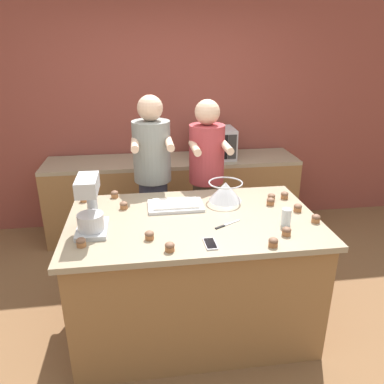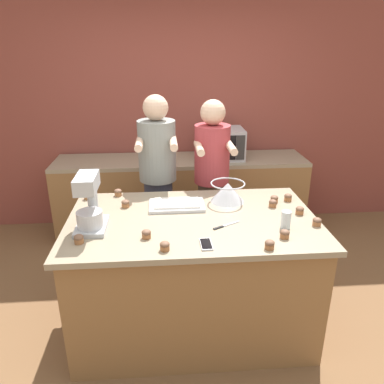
{
  "view_description": "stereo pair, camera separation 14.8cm",
  "coord_description": "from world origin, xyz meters",
  "px_view_note": "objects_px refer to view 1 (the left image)",
  "views": [
    {
      "loc": [
        -0.34,
        -2.39,
        2.09
      ],
      "look_at": [
        0.0,
        0.05,
        1.11
      ],
      "focal_mm": 35.0,
      "sensor_mm": 36.0,
      "label": 1
    },
    {
      "loc": [
        -0.2,
        -2.4,
        2.09
      ],
      "look_at": [
        0.0,
        0.05,
        1.11
      ],
      "focal_mm": 35.0,
      "sensor_mm": 36.0,
      "label": 2
    }
  ],
  "objects_px": {
    "cupcake_6": "(170,247)",
    "cupcake_8": "(298,208)",
    "person_left": "(153,185)",
    "cupcake_12": "(149,235)",
    "stand_mixer": "(90,208)",
    "drinking_glass": "(286,217)",
    "person_right": "(206,184)",
    "baking_tray": "(176,205)",
    "cupcake_9": "(287,231)",
    "knife": "(226,225)",
    "cupcake_4": "(316,218)",
    "microwave_oven": "(214,143)",
    "cupcake_11": "(81,242)",
    "cell_phone": "(210,244)",
    "cupcake_5": "(124,205)",
    "mixing_bowl": "(225,191)",
    "cupcake_2": "(271,201)",
    "cupcake_3": "(271,197)",
    "cupcake_10": "(84,198)",
    "cupcake_7": "(273,242)"
  },
  "relations": [
    {
      "from": "cupcake_6",
      "to": "cupcake_8",
      "type": "xyz_separation_m",
      "value": [
        0.99,
        0.44,
        0.0
      ]
    },
    {
      "from": "person_left",
      "to": "cupcake_12",
      "type": "distance_m",
      "value": 1.09
    },
    {
      "from": "stand_mixer",
      "to": "cupcake_12",
      "type": "relative_size",
      "value": 6.37
    },
    {
      "from": "cupcake_2",
      "to": "cupcake_4",
      "type": "distance_m",
      "value": 0.4
    },
    {
      "from": "person_right",
      "to": "cupcake_11",
      "type": "bearing_deg",
      "value": -131.1
    },
    {
      "from": "mixing_bowl",
      "to": "knife",
      "type": "xyz_separation_m",
      "value": [
        -0.09,
        -0.43,
        -0.08
      ]
    },
    {
      "from": "person_right",
      "to": "cupcake_4",
      "type": "height_order",
      "value": "person_right"
    },
    {
      "from": "cell_phone",
      "to": "cupcake_8",
      "type": "height_order",
      "value": "cupcake_8"
    },
    {
      "from": "stand_mixer",
      "to": "drinking_glass",
      "type": "xyz_separation_m",
      "value": [
        1.3,
        -0.09,
        -0.11
      ]
    },
    {
      "from": "microwave_oven",
      "to": "cupcake_11",
      "type": "height_order",
      "value": "microwave_oven"
    },
    {
      "from": "mixing_bowl",
      "to": "cupcake_3",
      "type": "xyz_separation_m",
      "value": [
        0.36,
        -0.06,
        -0.05
      ]
    },
    {
      "from": "knife",
      "to": "cupcake_9",
      "type": "height_order",
      "value": "cupcake_9"
    },
    {
      "from": "microwave_oven",
      "to": "cupcake_2",
      "type": "height_order",
      "value": "microwave_oven"
    },
    {
      "from": "cell_phone",
      "to": "stand_mixer",
      "type": "bearing_deg",
      "value": 158.97
    },
    {
      "from": "stand_mixer",
      "to": "baking_tray",
      "type": "relative_size",
      "value": 0.92
    },
    {
      "from": "drinking_glass",
      "to": "mixing_bowl",
      "type": "bearing_deg",
      "value": 122.7
    },
    {
      "from": "cupcake_7",
      "to": "cupcake_10",
      "type": "height_order",
      "value": "same"
    },
    {
      "from": "baking_tray",
      "to": "cupcake_3",
      "type": "relative_size",
      "value": 6.95
    },
    {
      "from": "mixing_bowl",
      "to": "baking_tray",
      "type": "bearing_deg",
      "value": -168.62
    },
    {
      "from": "cupcake_2",
      "to": "cupcake_7",
      "type": "distance_m",
      "value": 0.65
    },
    {
      "from": "microwave_oven",
      "to": "cupcake_10",
      "type": "xyz_separation_m",
      "value": [
        -1.28,
        -1.2,
        -0.1
      ]
    },
    {
      "from": "cell_phone",
      "to": "cupcake_7",
      "type": "bearing_deg",
      "value": -11.21
    },
    {
      "from": "person_left",
      "to": "cupcake_10",
      "type": "distance_m",
      "value": 0.69
    },
    {
      "from": "drinking_glass",
      "to": "cupcake_6",
      "type": "distance_m",
      "value": 0.85
    },
    {
      "from": "person_left",
      "to": "cupcake_5",
      "type": "height_order",
      "value": "person_left"
    },
    {
      "from": "person_left",
      "to": "cupcake_11",
      "type": "distance_m",
      "value": 1.22
    },
    {
      "from": "knife",
      "to": "cupcake_4",
      "type": "relative_size",
      "value": 3.33
    },
    {
      "from": "stand_mixer",
      "to": "cupcake_4",
      "type": "relative_size",
      "value": 6.37
    },
    {
      "from": "cupcake_8",
      "to": "mixing_bowl",
      "type": "bearing_deg",
      "value": 149.98
    },
    {
      "from": "cell_phone",
      "to": "mixing_bowl",
      "type": "bearing_deg",
      "value": 70.02
    },
    {
      "from": "person_right",
      "to": "knife",
      "type": "distance_m",
      "value": 0.96
    },
    {
      "from": "person_left",
      "to": "cupcake_12",
      "type": "relative_size",
      "value": 28.28
    },
    {
      "from": "cupcake_3",
      "to": "cupcake_6",
      "type": "xyz_separation_m",
      "value": [
        -0.86,
        -0.66,
        0.0
      ]
    },
    {
      "from": "cupcake_11",
      "to": "cupcake_2",
      "type": "bearing_deg",
      "value": 18.47
    },
    {
      "from": "person_right",
      "to": "baking_tray",
      "type": "bearing_deg",
      "value": -119.53
    },
    {
      "from": "drinking_glass",
      "to": "cupcake_3",
      "type": "height_order",
      "value": "drinking_glass"
    },
    {
      "from": "baking_tray",
      "to": "cupcake_10",
      "type": "bearing_deg",
      "value": 163.37
    },
    {
      "from": "person_right",
      "to": "cell_phone",
      "type": "bearing_deg",
      "value": -98.95
    },
    {
      "from": "stand_mixer",
      "to": "microwave_oven",
      "type": "xyz_separation_m",
      "value": [
        1.16,
        1.72,
        -0.04
      ]
    },
    {
      "from": "knife",
      "to": "cupcake_9",
      "type": "bearing_deg",
      "value": -28.98
    },
    {
      "from": "cupcake_2",
      "to": "stand_mixer",
      "type": "bearing_deg",
      "value": -168.93
    },
    {
      "from": "mixing_bowl",
      "to": "microwave_oven",
      "type": "bearing_deg",
      "value": 82.76
    },
    {
      "from": "cupcake_11",
      "to": "cupcake_9",
      "type": "bearing_deg",
      "value": -1.65
    },
    {
      "from": "cell_phone",
      "to": "cupcake_11",
      "type": "relative_size",
      "value": 2.44
    },
    {
      "from": "stand_mixer",
      "to": "person_left",
      "type": "bearing_deg",
      "value": 64.54
    },
    {
      "from": "mixing_bowl",
      "to": "cupcake_11",
      "type": "bearing_deg",
      "value": -150.27
    },
    {
      "from": "drinking_glass",
      "to": "cupcake_10",
      "type": "xyz_separation_m",
      "value": [
        -1.42,
        0.62,
        -0.03
      ]
    },
    {
      "from": "mixing_bowl",
      "to": "person_right",
      "type": "bearing_deg",
      "value": 96.08
    },
    {
      "from": "drinking_glass",
      "to": "cupcake_9",
      "type": "xyz_separation_m",
      "value": [
        -0.05,
        -0.14,
        -0.03
      ]
    },
    {
      "from": "person_left",
      "to": "cupcake_8",
      "type": "relative_size",
      "value": 28.28
    }
  ]
}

